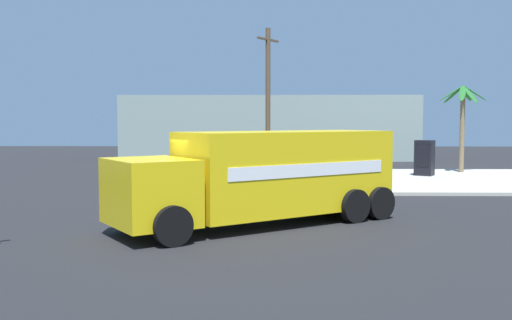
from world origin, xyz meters
TOP-DOWN VIEW (x-y plane):
  - ground_plane at (0.00, 0.00)m, footprint 100.00×100.00m
  - sidewalk_corner_far at (12.04, 12.04)m, footprint 11.05×11.05m
  - delivery_truck at (1.49, 0.15)m, footprint 8.44×6.88m
  - vending_machine_red at (9.80, 13.64)m, footprint 1.16×1.11m
  - palm_tree_far at (12.40, 15.63)m, footprint 2.58×2.38m
  - utility_pole at (1.59, 19.12)m, footprint 1.35×1.88m
  - building_backdrop at (1.71, 28.47)m, footprint 22.35×6.00m

SIDE VIEW (x-z plane):
  - ground_plane at x=0.00m, z-range 0.00..0.00m
  - sidewalk_corner_far at x=12.04m, z-range 0.00..0.14m
  - vending_machine_red at x=9.80m, z-range 0.14..1.99m
  - delivery_truck at x=1.49m, z-range 0.08..2.79m
  - building_backdrop at x=1.71m, z-range 0.00..4.88m
  - palm_tree_far at x=12.40m, z-range 0.98..5.83m
  - utility_pole at x=1.59m, z-range 0.14..8.82m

